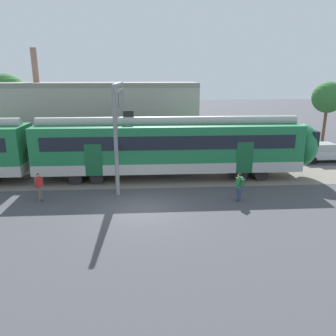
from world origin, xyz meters
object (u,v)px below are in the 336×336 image
(commuter_train, at_px, (43,148))
(pedestrian_red, at_px, (39,184))
(pedestrian_green, at_px, (240,185))
(parked_car_silver, at_px, (322,152))

(commuter_train, height_order, pedestrian_red, commuter_train)
(pedestrian_red, relative_size, pedestrian_green, 1.00)
(commuter_train, relative_size, pedestrian_green, 22.83)
(pedestrian_red, height_order, pedestrian_green, same)
(pedestrian_red, bearing_deg, pedestrian_green, -3.94)
(commuter_train, distance_m, pedestrian_red, 4.20)
(parked_car_silver, bearing_deg, commuter_train, -170.22)
(commuter_train, height_order, parked_car_silver, commuter_train)
(pedestrian_red, relative_size, parked_car_silver, 0.41)
(pedestrian_red, height_order, parked_car_silver, pedestrian_red)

